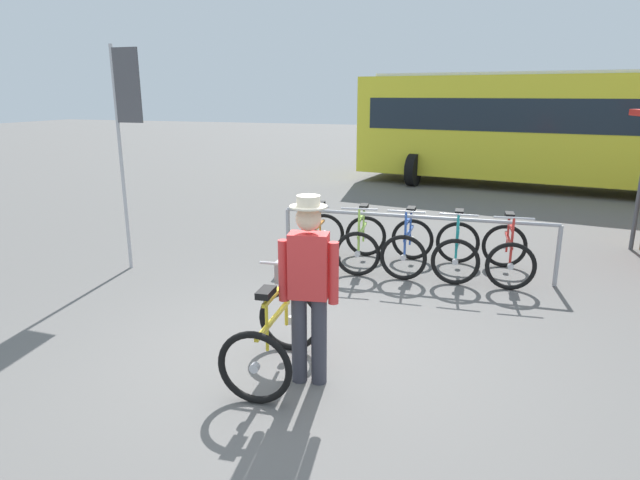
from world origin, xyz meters
TOP-DOWN VIEW (x-y plane):
  - ground_plane at (0.00, 0.00)m, footprint 80.00×80.00m
  - bike_rack_rail at (0.66, 3.00)m, footprint 3.91×0.25m
  - racked_bike_orange at (-0.85, 3.10)m, footprint 0.78×1.18m
  - racked_bike_lime at (-0.15, 3.14)m, footprint 0.80×1.17m
  - racked_bike_blue at (0.54, 3.17)m, footprint 0.71×1.13m
  - racked_bike_teal at (1.24, 3.20)m, footprint 0.72×1.15m
  - racked_bike_red at (1.94, 3.24)m, footprint 0.75×1.14m
  - featured_bicycle at (-0.09, -0.24)m, footprint 0.75×1.23m
  - person_with_featured_bike at (0.27, -0.39)m, footprint 0.52×0.32m
  - bus_distant at (2.74, 11.56)m, footprint 10.25×4.32m
  - banner_flag at (-3.29, 1.91)m, footprint 0.45×0.05m

SIDE VIEW (x-z plane):
  - ground_plane at x=0.00m, z-range 0.00..0.00m
  - racked_bike_lime at x=-0.15m, z-range -0.12..0.85m
  - racked_bike_blue at x=0.54m, z-range -0.12..0.86m
  - racked_bike_orange at x=-0.85m, z-range -0.12..0.86m
  - racked_bike_teal at x=1.24m, z-range -0.12..0.86m
  - racked_bike_red at x=1.94m, z-range -0.12..0.85m
  - featured_bicycle at x=-0.09m, z-range -0.06..1.03m
  - bike_rack_rail at x=0.66m, z-range 0.25..1.12m
  - person_with_featured_bike at x=0.27m, z-range 0.09..1.81m
  - bus_distant at x=2.74m, z-range 0.20..3.28m
  - banner_flag at x=-3.29m, z-range 0.63..3.83m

